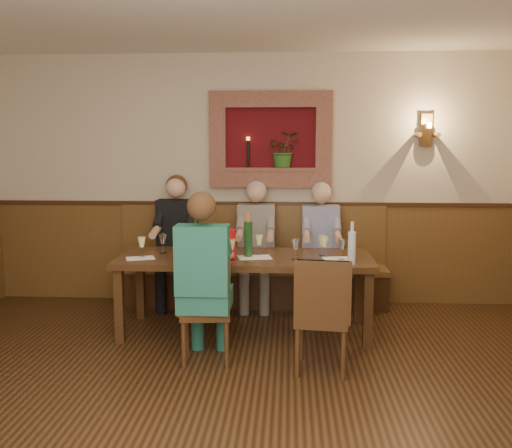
{
  "coord_description": "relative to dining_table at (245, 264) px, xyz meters",
  "views": [
    {
      "loc": [
        0.42,
        -3.46,
        1.83
      ],
      "look_at": [
        0.1,
        1.9,
        1.05
      ],
      "focal_mm": 40.0,
      "sensor_mm": 36.0,
      "label": 1
    }
  ],
  "objects": [
    {
      "name": "wall_niche",
      "position": [
        0.24,
        1.09,
        1.13
      ],
      "size": [
        1.36,
        0.3,
        1.06
      ],
      "color": "#510B10",
      "rests_on": "ground"
    },
    {
      "name": "chair_near_right",
      "position": [
        0.68,
        -0.91,
        -0.4
      ],
      "size": [
        0.46,
        0.46,
        0.94
      ],
      "rotation": [
        0.0,
        0.0,
        -0.11
      ],
      "color": "black",
      "rests_on": "ground"
    },
    {
      "name": "spittoon_bucket",
      "position": [
        -0.2,
        -0.11,
        0.21
      ],
      "size": [
        0.31,
        0.31,
        0.27
      ],
      "primitive_type": "cylinder",
      "rotation": [
        0.0,
        0.0,
        -0.36
      ],
      "color": "red",
      "rests_on": "dining_table"
    },
    {
      "name": "wine_glass_8",
      "position": [
        0.9,
        -0.14,
        0.17
      ],
      "size": [
        0.08,
        0.08,
        0.19
      ],
      "primitive_type": null,
      "color": "white",
      "rests_on": "dining_table"
    },
    {
      "name": "person_bench_left",
      "position": [
        -0.84,
        0.84,
        -0.07
      ],
      "size": [
        0.44,
        0.54,
        1.46
      ],
      "color": "black",
      "rests_on": "ground"
    },
    {
      "name": "dining_table",
      "position": [
        0.0,
        0.0,
        0.0
      ],
      "size": [
        2.4,
        0.9,
        0.75
      ],
      "color": "black",
      "rests_on": "ground"
    },
    {
      "name": "wine_glass_1",
      "position": [
        -0.81,
        0.08,
        0.17
      ],
      "size": [
        0.08,
        0.08,
        0.19
      ],
      "primitive_type": null,
      "color": "white",
      "rests_on": "dining_table"
    },
    {
      "name": "tasting_sheet_b",
      "position": [
        0.09,
        -0.07,
        0.08
      ],
      "size": [
        0.35,
        0.28,
        0.0
      ],
      "primitive_type": "cube",
      "rotation": [
        0.0,
        0.0,
        0.21
      ],
      "color": "white",
      "rests_on": "dining_table"
    },
    {
      "name": "person_bench_right",
      "position": [
        0.76,
        0.84,
        -0.1
      ],
      "size": [
        0.4,
        0.5,
        1.39
      ],
      "color": "navy",
      "rests_on": "ground"
    },
    {
      "name": "person_bench_mid",
      "position": [
        0.05,
        0.84,
        -0.1
      ],
      "size": [
        0.41,
        0.5,
        1.4
      ],
      "color": "#625D5A",
      "rests_on": "ground"
    },
    {
      "name": "wine_glass_5",
      "position": [
        0.13,
        0.06,
        0.17
      ],
      "size": [
        0.08,
        0.08,
        0.19
      ],
      "primitive_type": null,
      "color": "#FDFE97",
      "rests_on": "dining_table"
    },
    {
      "name": "wine_glass_0",
      "position": [
        -0.96,
        -0.12,
        0.17
      ],
      "size": [
        0.08,
        0.08,
        0.19
      ],
      "primitive_type": null,
      "color": "#FDFE97",
      "rests_on": "dining_table"
    },
    {
      "name": "wine_glass_3",
      "position": [
        -0.32,
        0.07,
        0.17
      ],
      "size": [
        0.08,
        0.08,
        0.19
      ],
      "primitive_type": null,
      "color": "white",
      "rests_on": "dining_table"
    },
    {
      "name": "water_bottle",
      "position": [
        0.97,
        -0.3,
        0.23
      ],
      "size": [
        0.09,
        0.09,
        0.38
      ],
      "rotation": [
        0.0,
        0.0,
        0.39
      ],
      "color": "silver",
      "rests_on": "dining_table"
    },
    {
      "name": "wine_glass_4",
      "position": [
        -0.11,
        -0.2,
        0.17
      ],
      "size": [
        0.08,
        0.08,
        0.19
      ],
      "primitive_type": null,
      "color": "#FDFE97",
      "rests_on": "dining_table"
    },
    {
      "name": "wine_glass_2",
      "position": [
        -0.54,
        -0.24,
        0.17
      ],
      "size": [
        0.08,
        0.08,
        0.19
      ],
      "primitive_type": null,
      "color": "#FDFE97",
      "rests_on": "dining_table"
    },
    {
      "name": "person_chair_front",
      "position": [
        -0.28,
        -0.78,
        -0.08
      ],
      "size": [
        0.43,
        0.52,
        1.44
      ],
      "color": "#194758",
      "rests_on": "ground"
    },
    {
      "name": "chair_near_left",
      "position": [
        -0.27,
        -0.75,
        -0.41
      ],
      "size": [
        0.45,
        0.45,
        0.92
      ],
      "rotation": [
        0.0,
        0.0,
        0.1
      ],
      "color": "black",
      "rests_on": "ground"
    },
    {
      "name": "bench",
      "position": [
        0.0,
        0.94,
        -0.35
      ],
      "size": [
        3.0,
        0.45,
        1.11
      ],
      "color": "#381E0F",
      "rests_on": "ground"
    },
    {
      "name": "wine_glass_6",
      "position": [
        0.47,
        -0.14,
        0.17
      ],
      "size": [
        0.08,
        0.08,
        0.19
      ],
      "primitive_type": null,
      "color": "white",
      "rests_on": "dining_table"
    },
    {
      "name": "tasting_sheet_a",
      "position": [
        -0.97,
        -0.17,
        0.08
      ],
      "size": [
        0.3,
        0.26,
        0.0
      ],
      "primitive_type": "cube",
      "rotation": [
        0.0,
        0.0,
        0.36
      ],
      "color": "white",
      "rests_on": "dining_table"
    },
    {
      "name": "tasting_sheet_d",
      "position": [
        -0.37,
        -0.28,
        0.08
      ],
      "size": [
        0.31,
        0.26,
        0.0
      ],
      "primitive_type": "cube",
      "rotation": [
        0.0,
        0.0,
        0.29
      ],
      "color": "white",
      "rests_on": "dining_table"
    },
    {
      "name": "wine_bottle_green_a",
      "position": [
        0.03,
        -0.03,
        0.25
      ],
      "size": [
        0.1,
        0.1,
        0.42
      ],
      "rotation": [
        0.0,
        0.0,
        0.38
      ],
      "color": "#19471E",
      "rests_on": "dining_table"
    },
    {
      "name": "wainscoting",
      "position": [
        0.0,
        -1.85,
        -0.09
      ],
      "size": [
        6.02,
        6.02,
        1.15
      ],
      "color": "brown",
      "rests_on": "ground"
    },
    {
      "name": "tasting_sheet_c",
      "position": [
        0.86,
        -0.09,
        0.08
      ],
      "size": [
        0.29,
        0.23,
        0.0
      ],
      "primitive_type": "cube",
      "rotation": [
        0.0,
        0.0,
        0.16
      ],
      "color": "white",
      "rests_on": "dining_table"
    },
    {
      "name": "wine_bottle_green_b",
      "position": [
        -0.49,
        0.12,
        0.22
      ],
      "size": [
        0.08,
        0.08,
        0.37
      ],
      "rotation": [
        0.0,
        0.0,
        -0.33
      ],
      "color": "#19471E",
      "rests_on": "dining_table"
    },
    {
      "name": "wine_glass_9",
      "position": [
        -0.18,
        -0.31,
        0.17
      ],
      "size": [
        0.08,
        0.08,
        0.19
      ],
      "primitive_type": null,
      "color": "#FDFE97",
      "rests_on": "dining_table"
    },
    {
      "name": "room_shell",
      "position": [
        0.0,
        -1.85,
        1.21
      ],
      "size": [
        6.04,
        6.04,
        2.82
      ],
      "color": "#C1AD92",
      "rests_on": "ground"
    },
    {
      "name": "wine_glass_10",
      "position": [
        0.73,
        0.05,
        0.17
      ],
      "size": [
        0.08,
        0.08,
        0.19
      ],
      "primitive_type": null,
      "color": "#FDFE97",
      "rests_on": "dining_table"
    },
    {
      "name": "ground_plane",
      "position": [
        0.0,
        -1.85,
        -0.68
      ],
      "size": [
        6.0,
        6.0,
        0.0
      ],
      "primitive_type": "plane",
      "color": "black",
      "rests_on": "ground"
    },
    {
      "name": "wall_sconce",
      "position": [
        1.9,
        1.08,
        1.27
      ],
      "size": [
        0.25,
        0.2,
        0.35
      ],
      "color": "brown",
      "rests_on": "ground"
    },
    {
      "name": "wine_glass_7",
      "position": [
        0.75,
        -0.0,
        0.17
      ],
      "size": [
        0.08,
        0.08,
        0.19
      ],
      "primitive_type": null,
      "color": "#FDFE97",
      "rests_on": "dining_table"
    }
  ]
}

